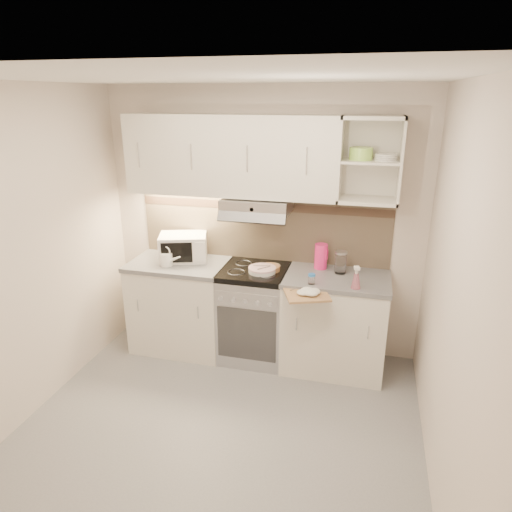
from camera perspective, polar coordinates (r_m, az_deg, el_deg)
The scene contains 17 objects.
ground at distance 3.72m, azimuth -4.70°, elevation -20.81°, with size 3.00×3.00×0.00m, color gray.
room_shell at distance 3.28m, azimuth -3.37°, elevation 5.77°, with size 3.04×2.84×2.52m.
base_cabinet_left at distance 4.59m, azimuth -9.33°, elevation -6.26°, with size 0.90×0.60×0.86m, color silver.
worktop_left at distance 4.42m, azimuth -9.64°, elevation -0.99°, with size 0.92×0.62×0.04m, color slate.
base_cabinet_right at distance 4.26m, azimuth 9.75°, elevation -8.41°, with size 0.90×0.60×0.86m, color silver.
worktop_right at distance 4.07m, azimuth 10.10°, elevation -2.80°, with size 0.92×0.62×0.04m, color slate.
electric_range at distance 4.36m, azimuth -0.17°, elevation -7.15°, with size 0.60×0.60×0.90m.
microwave at distance 4.43m, azimuth -9.09°, elevation 1.10°, with size 0.52×0.45×0.25m.
watering_can at distance 4.31m, azimuth -11.06°, elevation -0.34°, with size 0.22×0.11×0.19m.
plate_stack at distance 4.09m, azimuth 0.77°, elevation -1.72°, with size 0.25×0.25×0.05m.
bread_loaf at distance 4.14m, azimuth 1.74°, elevation -1.51°, with size 0.18×0.18×0.05m, color olive.
pink_pitcher at distance 4.20m, azimuth 8.12°, elevation -0.04°, with size 0.12×0.12×0.23m.
glass_jar at distance 4.11m, azimuth 10.54°, elevation -0.77°, with size 0.11×0.11×0.20m.
spice_jar at distance 3.86m, azimuth 6.97°, elevation -2.85°, with size 0.06×0.06×0.09m.
spray_bottle at distance 3.83m, azimuth 12.41°, elevation -2.82°, with size 0.08×0.08×0.21m.
cutting_board at distance 3.75m, azimuth 6.35°, elevation -4.78°, with size 0.34×0.31×0.02m, color tan.
dish_towel at distance 3.75m, azimuth 6.48°, elevation -4.15°, with size 0.22×0.19×0.06m, color white, non-canonical shape.
Camera 1 is at (0.97, -2.67, 2.40)m, focal length 32.00 mm.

